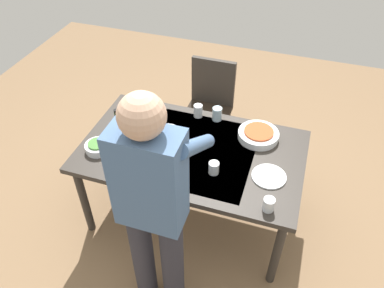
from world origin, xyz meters
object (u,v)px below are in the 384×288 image
(wine_glass_right, at_px, (182,167))
(water_cup_far_right, at_px, (269,204))
(water_cup_near_right, at_px, (214,168))
(wine_glass_left, at_px, (143,104))
(serving_bowl_pasta, at_px, (258,134))
(dinner_plate_near, at_px, (269,176))
(dining_table, at_px, (192,156))
(person_server, at_px, (153,205))
(side_bowl_salad, at_px, (98,147))
(chair_near, at_px, (210,103))
(dinner_plate_far, at_px, (166,134))
(water_cup_far_left, at_px, (217,114))
(wine_bottle, at_px, (119,131))
(water_cup_near_left, at_px, (198,111))

(wine_glass_right, xyz_separation_m, water_cup_far_right, (-0.58, 0.08, -0.06))
(water_cup_near_right, bearing_deg, wine_glass_right, 32.40)
(wine_glass_left, xyz_separation_m, serving_bowl_pasta, (-0.92, 0.00, -0.07))
(dinner_plate_near, bearing_deg, serving_bowl_pasta, -68.84)
(dining_table, height_order, serving_bowl_pasta, serving_bowl_pasta)
(person_server, height_order, side_bowl_salad, person_server)
(dinner_plate_near, bearing_deg, chair_near, -54.57)
(water_cup_near_right, bearing_deg, dinner_plate_far, -31.47)
(chair_near, relative_size, water_cup_far_left, 8.33)
(water_cup_near_right, bearing_deg, dinner_plate_near, -168.65)
(dining_table, bearing_deg, wine_bottle, 10.13)
(water_cup_far_left, bearing_deg, wine_glass_left, 11.55)
(person_server, distance_m, water_cup_far_left, 1.14)
(water_cup_near_right, height_order, dinner_plate_far, water_cup_near_right)
(wine_glass_left, bearing_deg, person_server, 116.93)
(water_cup_near_right, distance_m, side_bowl_salad, 0.85)
(water_cup_near_right, bearing_deg, side_bowl_salad, 2.96)
(side_bowl_salad, height_order, dinner_plate_far, side_bowl_salad)
(water_cup_far_left, relative_size, dinner_plate_far, 0.47)
(wine_glass_left, distance_m, serving_bowl_pasta, 0.92)
(person_server, distance_m, serving_bowl_pasta, 1.10)
(side_bowl_salad, bearing_deg, wine_bottle, -132.94)
(water_cup_near_left, xyz_separation_m, water_cup_far_left, (-0.15, -0.00, 0.00))
(chair_near, relative_size, serving_bowl_pasta, 3.03)
(wine_glass_right, xyz_separation_m, water_cup_near_left, (0.10, -0.68, -0.05))
(water_cup_far_right, distance_m, dinner_plate_near, 0.28)
(dining_table, xyz_separation_m, water_cup_near_right, (-0.21, 0.17, 0.11))
(dining_table, bearing_deg, person_server, 91.50)
(side_bowl_salad, bearing_deg, water_cup_far_left, -139.55)
(dinner_plate_far, bearing_deg, side_bowl_salad, 38.34)
(wine_glass_left, xyz_separation_m, dinner_plate_far, (-0.26, 0.17, -0.10))
(wine_bottle, bearing_deg, water_cup_near_left, -132.81)
(dinner_plate_near, bearing_deg, person_server, 48.87)
(serving_bowl_pasta, distance_m, dinner_plate_near, 0.40)
(wine_glass_right, distance_m, dinner_plate_near, 0.59)
(chair_near, distance_m, water_cup_near_left, 0.53)
(chair_near, distance_m, dinner_plate_far, 0.79)
(water_cup_far_left, height_order, water_cup_far_right, water_cup_far_left)
(dining_table, relative_size, water_cup_far_right, 17.60)
(wine_bottle, bearing_deg, water_cup_far_right, 166.09)
(wine_bottle, bearing_deg, person_server, 130.02)
(side_bowl_salad, bearing_deg, dining_table, -161.09)
(water_cup_near_left, distance_m, water_cup_far_left, 0.15)
(person_server, relative_size, dinner_plate_far, 7.34)
(wine_glass_right, bearing_deg, side_bowl_salad, -6.34)
(water_cup_near_left, xyz_separation_m, dinner_plate_far, (0.16, 0.29, -0.05))
(wine_glass_left, relative_size, water_cup_near_left, 1.46)
(serving_bowl_pasta, bearing_deg, dining_table, 32.34)
(dining_table, distance_m, serving_bowl_pasta, 0.52)
(wine_bottle, xyz_separation_m, dinner_plate_far, (-0.28, -0.19, -0.10))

